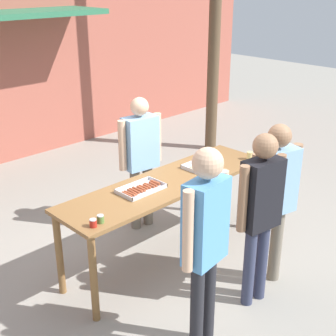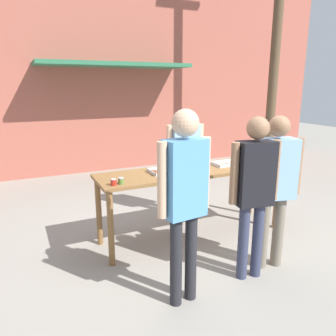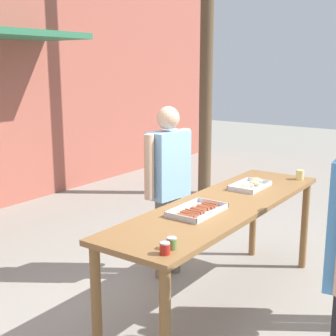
{
  "view_description": "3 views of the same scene",
  "coord_description": "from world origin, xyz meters",
  "px_view_note": "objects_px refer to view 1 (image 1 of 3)",
  "views": [
    {
      "loc": [
        -3.13,
        -3.19,
        2.93
      ],
      "look_at": [
        0.0,
        0.0,
        1.08
      ],
      "focal_mm": 50.0,
      "sensor_mm": 36.0,
      "label": 1
    },
    {
      "loc": [
        -2.04,
        -3.57,
        1.99
      ],
      "look_at": [
        -0.35,
        0.03,
        0.98
      ],
      "focal_mm": 35.0,
      "sensor_mm": 36.0,
      "label": 2
    },
    {
      "loc": [
        -3.21,
        -1.74,
        2.01
      ],
      "look_at": [
        0.27,
        0.74,
        1.07
      ],
      "focal_mm": 50.0,
      "sensor_mm": 36.0,
      "label": 3
    }
  ],
  "objects_px": {
    "food_tray_sausages": "(141,189)",
    "person_customer_waiting_in_line": "(260,205)",
    "food_tray_buns": "(202,164)",
    "person_customer_holding_hotdog": "(205,234)",
    "person_server_behind_table": "(141,152)",
    "person_customer_with_cup": "(274,193)",
    "condiment_jar_mustard": "(93,223)",
    "beer_cup": "(250,156)",
    "condiment_jar_ketchup": "(101,219)"
  },
  "relations": [
    {
      "from": "beer_cup",
      "to": "person_customer_with_cup",
      "type": "bearing_deg",
      "value": -131.49
    },
    {
      "from": "condiment_jar_ketchup",
      "to": "beer_cup",
      "type": "xyz_separation_m",
      "value": [
        2.16,
        -0.01,
        0.01
      ]
    },
    {
      "from": "beer_cup",
      "to": "person_customer_with_cup",
      "type": "height_order",
      "value": "person_customer_with_cup"
    },
    {
      "from": "food_tray_sausages",
      "to": "person_customer_holding_hotdog",
      "type": "height_order",
      "value": "person_customer_holding_hotdog"
    },
    {
      "from": "person_customer_holding_hotdog",
      "to": "person_customer_waiting_in_line",
      "type": "xyz_separation_m",
      "value": [
        0.82,
        0.07,
        -0.07
      ]
    },
    {
      "from": "food_tray_sausages",
      "to": "person_customer_waiting_in_line",
      "type": "bearing_deg",
      "value": -70.0
    },
    {
      "from": "food_tray_sausages",
      "to": "condiment_jar_mustard",
      "type": "xyz_separation_m",
      "value": [
        -0.78,
        -0.26,
        0.02
      ]
    },
    {
      "from": "condiment_jar_ketchup",
      "to": "person_customer_holding_hotdog",
      "type": "relative_size",
      "value": 0.04
    },
    {
      "from": "food_tray_buns",
      "to": "condiment_jar_mustard",
      "type": "bearing_deg",
      "value": -171.21
    },
    {
      "from": "condiment_jar_ketchup",
      "to": "person_customer_with_cup",
      "type": "xyz_separation_m",
      "value": [
        1.45,
        -0.81,
        0.05
      ]
    },
    {
      "from": "person_customer_holding_hotdog",
      "to": "person_server_behind_table",
      "type": "bearing_deg",
      "value": -125.23
    },
    {
      "from": "person_customer_with_cup",
      "to": "person_customer_waiting_in_line",
      "type": "bearing_deg",
      "value": 26.99
    },
    {
      "from": "beer_cup",
      "to": "condiment_jar_ketchup",
      "type": "bearing_deg",
      "value": 179.78
    },
    {
      "from": "condiment_jar_mustard",
      "to": "person_server_behind_table",
      "type": "bearing_deg",
      "value": 34.81
    },
    {
      "from": "food_tray_sausages",
      "to": "beer_cup",
      "type": "height_order",
      "value": "beer_cup"
    },
    {
      "from": "beer_cup",
      "to": "person_server_behind_table",
      "type": "height_order",
      "value": "person_server_behind_table"
    },
    {
      "from": "food_tray_buns",
      "to": "person_customer_with_cup",
      "type": "distance_m",
      "value": 1.07
    },
    {
      "from": "food_tray_sausages",
      "to": "person_customer_waiting_in_line",
      "type": "height_order",
      "value": "person_customer_waiting_in_line"
    },
    {
      "from": "condiment_jar_mustard",
      "to": "food_tray_sausages",
      "type": "bearing_deg",
      "value": 18.66
    },
    {
      "from": "condiment_jar_mustard",
      "to": "person_server_behind_table",
      "type": "height_order",
      "value": "person_server_behind_table"
    },
    {
      "from": "food_tray_buns",
      "to": "condiment_jar_mustard",
      "type": "relative_size",
      "value": 5.69
    },
    {
      "from": "beer_cup",
      "to": "person_server_behind_table",
      "type": "distance_m",
      "value": 1.29
    },
    {
      "from": "food_tray_buns",
      "to": "person_server_behind_table",
      "type": "bearing_deg",
      "value": 113.02
    },
    {
      "from": "condiment_jar_mustard",
      "to": "person_customer_holding_hotdog",
      "type": "bearing_deg",
      "value": -68.67
    },
    {
      "from": "person_server_behind_table",
      "to": "person_customer_holding_hotdog",
      "type": "distance_m",
      "value": 2.18
    },
    {
      "from": "food_tray_sausages",
      "to": "person_customer_with_cup",
      "type": "xyz_separation_m",
      "value": [
        0.76,
        -1.06,
        0.07
      ]
    },
    {
      "from": "food_tray_sausages",
      "to": "food_tray_buns",
      "type": "relative_size",
      "value": 1.13
    },
    {
      "from": "food_tray_sausages",
      "to": "person_customer_holding_hotdog",
      "type": "distance_m",
      "value": 1.28
    },
    {
      "from": "condiment_jar_ketchup",
      "to": "beer_cup",
      "type": "bearing_deg",
      "value": -0.22
    },
    {
      "from": "person_customer_holding_hotdog",
      "to": "person_customer_waiting_in_line",
      "type": "bearing_deg",
      "value": 177.51
    },
    {
      "from": "person_customer_with_cup",
      "to": "food_tray_sausages",
      "type": "bearing_deg",
      "value": -40.73
    },
    {
      "from": "beer_cup",
      "to": "person_customer_waiting_in_line",
      "type": "bearing_deg",
      "value": -140.01
    },
    {
      "from": "person_server_behind_table",
      "to": "food_tray_sausages",
      "type": "bearing_deg",
      "value": -123.77
    },
    {
      "from": "food_tray_buns",
      "to": "person_customer_holding_hotdog",
      "type": "bearing_deg",
      "value": -137.67
    },
    {
      "from": "food_tray_buns",
      "to": "person_server_behind_table",
      "type": "height_order",
      "value": "person_server_behind_table"
    },
    {
      "from": "food_tray_sausages",
      "to": "beer_cup",
      "type": "xyz_separation_m",
      "value": [
        1.47,
        -0.26,
        0.03
      ]
    },
    {
      "from": "food_tray_buns",
      "to": "person_customer_with_cup",
      "type": "bearing_deg",
      "value": -98.53
    },
    {
      "from": "condiment_jar_ketchup",
      "to": "person_customer_with_cup",
      "type": "bearing_deg",
      "value": -29.3
    },
    {
      "from": "beer_cup",
      "to": "person_customer_with_cup",
      "type": "xyz_separation_m",
      "value": [
        -0.71,
        -0.8,
        0.04
      ]
    },
    {
      "from": "beer_cup",
      "to": "person_customer_holding_hotdog",
      "type": "distance_m",
      "value": 2.11
    },
    {
      "from": "condiment_jar_mustard",
      "to": "person_customer_with_cup",
      "type": "relative_size",
      "value": 0.04
    },
    {
      "from": "food_tray_buns",
      "to": "person_customer_holding_hotdog",
      "type": "height_order",
      "value": "person_customer_holding_hotdog"
    },
    {
      "from": "condiment_jar_ketchup",
      "to": "condiment_jar_mustard",
      "type": "bearing_deg",
      "value": -170.6
    },
    {
      "from": "condiment_jar_ketchup",
      "to": "person_customer_with_cup",
      "type": "distance_m",
      "value": 1.66
    },
    {
      "from": "person_server_behind_table",
      "to": "person_customer_waiting_in_line",
      "type": "bearing_deg",
      "value": -88.88
    },
    {
      "from": "person_customer_with_cup",
      "to": "person_server_behind_table",
      "type": "bearing_deg",
      "value": -71.87
    },
    {
      "from": "condiment_jar_ketchup",
      "to": "person_server_behind_table",
      "type": "bearing_deg",
      "value": 36.19
    },
    {
      "from": "food_tray_sausages",
      "to": "person_customer_waiting_in_line",
      "type": "distance_m",
      "value": 1.22
    },
    {
      "from": "condiment_jar_mustard",
      "to": "person_customer_holding_hotdog",
      "type": "height_order",
      "value": "person_customer_holding_hotdog"
    },
    {
      "from": "condiment_jar_mustard",
      "to": "person_customer_waiting_in_line",
      "type": "xyz_separation_m",
      "value": [
        1.19,
        -0.88,
        0.07
      ]
    }
  ]
}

